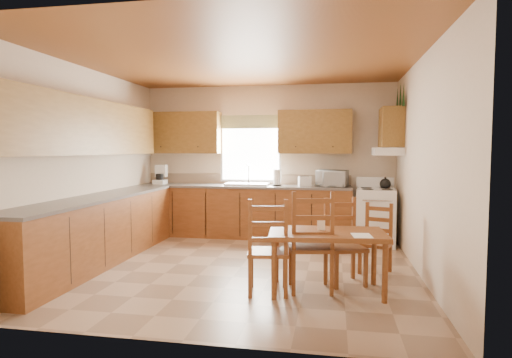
% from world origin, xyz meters
% --- Properties ---
extents(floor, '(4.50, 4.50, 0.00)m').
position_xyz_m(floor, '(0.00, 0.00, 0.00)').
color(floor, '#97785E').
rests_on(floor, ground).
extents(ceiling, '(4.50, 4.50, 0.00)m').
position_xyz_m(ceiling, '(0.00, 0.00, 2.70)').
color(ceiling, brown).
rests_on(ceiling, floor).
extents(wall_left, '(4.50, 4.50, 0.00)m').
position_xyz_m(wall_left, '(-2.25, 0.00, 1.35)').
color(wall_left, beige).
rests_on(wall_left, floor).
extents(wall_right, '(4.50, 4.50, 0.00)m').
position_xyz_m(wall_right, '(2.25, 0.00, 1.35)').
color(wall_right, beige).
rests_on(wall_right, floor).
extents(wall_back, '(4.50, 4.50, 0.00)m').
position_xyz_m(wall_back, '(0.00, 2.25, 1.35)').
color(wall_back, beige).
rests_on(wall_back, floor).
extents(wall_front, '(4.50, 4.50, 0.00)m').
position_xyz_m(wall_front, '(0.00, -2.25, 1.35)').
color(wall_front, beige).
rests_on(wall_front, floor).
extents(lower_cab_back, '(3.75, 0.60, 0.88)m').
position_xyz_m(lower_cab_back, '(-0.38, 1.95, 0.44)').
color(lower_cab_back, brown).
rests_on(lower_cab_back, floor).
extents(lower_cab_left, '(0.60, 3.60, 0.88)m').
position_xyz_m(lower_cab_left, '(-1.95, -0.15, 0.44)').
color(lower_cab_left, brown).
rests_on(lower_cab_left, floor).
extents(counter_back, '(3.75, 0.63, 0.04)m').
position_xyz_m(counter_back, '(-0.38, 1.95, 0.90)').
color(counter_back, '#5A5351').
rests_on(counter_back, lower_cab_back).
extents(counter_left, '(0.63, 3.60, 0.04)m').
position_xyz_m(counter_left, '(-1.95, -0.15, 0.90)').
color(counter_left, '#5A5351').
rests_on(counter_left, lower_cab_left).
extents(backsplash, '(3.75, 0.01, 0.18)m').
position_xyz_m(backsplash, '(-0.38, 2.24, 1.01)').
color(backsplash, gray).
rests_on(backsplash, counter_back).
extents(upper_cab_back_left, '(1.41, 0.33, 0.75)m').
position_xyz_m(upper_cab_back_left, '(-1.55, 2.08, 1.85)').
color(upper_cab_back_left, brown).
rests_on(upper_cab_back_left, wall_back).
extents(upper_cab_back_right, '(1.25, 0.33, 0.75)m').
position_xyz_m(upper_cab_back_right, '(0.86, 2.08, 1.85)').
color(upper_cab_back_right, brown).
rests_on(upper_cab_back_right, wall_back).
extents(upper_cab_left, '(0.33, 3.60, 0.75)m').
position_xyz_m(upper_cab_left, '(-2.08, -0.15, 1.85)').
color(upper_cab_left, brown).
rests_on(upper_cab_left, wall_left).
extents(upper_cab_stove, '(0.33, 0.62, 0.62)m').
position_xyz_m(upper_cab_stove, '(2.08, 1.65, 1.90)').
color(upper_cab_stove, brown).
rests_on(upper_cab_stove, wall_right).
extents(range_hood, '(0.44, 0.62, 0.12)m').
position_xyz_m(range_hood, '(2.03, 1.65, 1.52)').
color(range_hood, silver).
rests_on(range_hood, wall_right).
extents(window_frame, '(1.13, 0.02, 1.18)m').
position_xyz_m(window_frame, '(-0.30, 2.22, 1.55)').
color(window_frame, silver).
rests_on(window_frame, wall_back).
extents(window_pane, '(1.05, 0.01, 1.10)m').
position_xyz_m(window_pane, '(-0.30, 2.21, 1.55)').
color(window_pane, white).
rests_on(window_pane, wall_back).
extents(window_valance, '(1.19, 0.01, 0.24)m').
position_xyz_m(window_valance, '(-0.30, 2.19, 2.05)').
color(window_valance, '#4A612E').
rests_on(window_valance, wall_back).
extents(sink_basin, '(0.75, 0.45, 0.04)m').
position_xyz_m(sink_basin, '(-0.30, 1.95, 0.94)').
color(sink_basin, silver).
rests_on(sink_basin, counter_back).
extents(pine_decal_a, '(0.22, 0.22, 0.36)m').
position_xyz_m(pine_decal_a, '(2.21, 1.33, 2.38)').
color(pine_decal_a, black).
rests_on(pine_decal_a, wall_right).
extents(pine_decal_b, '(0.22, 0.22, 0.36)m').
position_xyz_m(pine_decal_b, '(2.21, 1.65, 2.42)').
color(pine_decal_b, black).
rests_on(pine_decal_b, wall_right).
extents(pine_decal_c, '(0.22, 0.22, 0.36)m').
position_xyz_m(pine_decal_c, '(2.21, 1.97, 2.38)').
color(pine_decal_c, black).
rests_on(pine_decal_c, wall_right).
extents(stove, '(0.66, 0.68, 0.90)m').
position_xyz_m(stove, '(1.88, 1.70, 0.45)').
color(stove, silver).
rests_on(stove, floor).
extents(coffeemaker, '(0.24, 0.27, 0.34)m').
position_xyz_m(coffeemaker, '(-1.93, 1.94, 1.09)').
color(coffeemaker, silver).
rests_on(coffeemaker, counter_back).
extents(paper_towel, '(0.14, 0.14, 0.29)m').
position_xyz_m(paper_towel, '(0.22, 1.94, 1.06)').
color(paper_towel, white).
rests_on(paper_towel, counter_back).
extents(toaster, '(0.24, 0.19, 0.17)m').
position_xyz_m(toaster, '(0.70, 1.94, 1.00)').
color(toaster, silver).
rests_on(toaster, counter_back).
extents(microwave, '(0.53, 0.42, 0.28)m').
position_xyz_m(microwave, '(1.17, 1.95, 1.06)').
color(microwave, silver).
rests_on(microwave, counter_back).
extents(dining_table, '(1.30, 0.82, 0.67)m').
position_xyz_m(dining_table, '(1.13, -0.78, 0.33)').
color(dining_table, brown).
rests_on(dining_table, floor).
extents(chair_near_left, '(0.49, 0.47, 1.03)m').
position_xyz_m(chair_near_left, '(0.50, -0.92, 0.51)').
color(chair_near_left, brown).
rests_on(chair_near_left, floor).
extents(chair_near_right, '(0.54, 0.52, 1.10)m').
position_xyz_m(chair_near_right, '(0.95, -0.76, 0.55)').
color(chair_near_right, brown).
rests_on(chair_near_right, floor).
extents(chair_far_left, '(0.53, 0.52, 0.98)m').
position_xyz_m(chair_far_left, '(1.34, -0.46, 0.49)').
color(chair_far_left, brown).
rests_on(chair_far_left, floor).
extents(chair_far_right, '(0.46, 0.45, 0.87)m').
position_xyz_m(chair_far_right, '(1.72, 0.05, 0.43)').
color(chair_far_right, brown).
rests_on(chair_far_right, floor).
extents(table_paper, '(0.22, 0.28, 0.00)m').
position_xyz_m(table_paper, '(1.49, -0.94, 0.67)').
color(table_paper, white).
rests_on(table_paper, dining_table).
extents(table_card, '(0.09, 0.03, 0.11)m').
position_xyz_m(table_card, '(1.06, -0.71, 0.72)').
color(table_card, white).
rests_on(table_card, dining_table).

